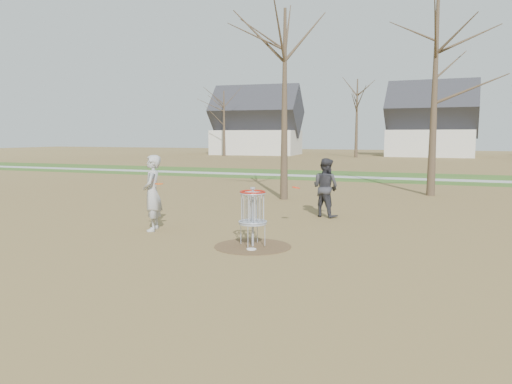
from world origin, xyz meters
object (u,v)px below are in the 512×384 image
player_throwing (325,188)px  disc_golf_basket (253,208)px  player_standing (152,193)px  disc_grounded (251,249)px

player_throwing → disc_golf_basket: bearing=105.4°
player_standing → disc_golf_basket: player_standing is taller
player_standing → disc_golf_basket: size_ratio=1.52×
disc_grounded → player_throwing: bearing=84.8°
disc_grounded → disc_golf_basket: (-0.10, 0.34, 0.89)m
disc_grounded → disc_golf_basket: disc_golf_basket is taller
player_standing → player_throwing: 5.52m
player_standing → player_throwing: (3.82, 3.99, -0.09)m
player_throwing → disc_golf_basket: size_ratio=1.38×
player_standing → disc_grounded: size_ratio=9.33×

